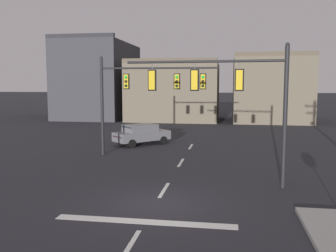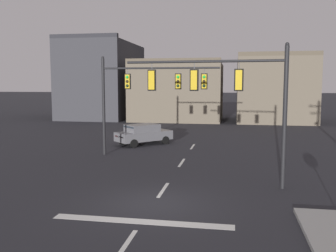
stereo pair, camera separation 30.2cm
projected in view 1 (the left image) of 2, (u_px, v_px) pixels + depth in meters
The scene contains 7 objects.
ground_plane at pixel (156, 204), 14.99m from camera, with size 400.00×400.00×0.00m, color #232328.
stop_bar_paint at pixel (145, 222), 13.03m from camera, with size 6.40×0.50×0.01m, color silver.
lane_centreline at pixel (164, 190), 16.95m from camera, with size 0.16×26.40×0.01m.
signal_mast_near_side at pixel (231, 91), 17.35m from camera, with size 7.53×0.72×6.59m.
signal_mast_far_side at pixel (142, 88), 24.57m from camera, with size 7.80×0.51×6.59m.
car_lot_nearside at pixel (141, 134), 29.57m from camera, with size 4.36×4.41×1.61m.
building_row at pixel (163, 86), 51.17m from camera, with size 32.79×13.92×10.98m.
Camera 1 is at (2.81, -14.29, 4.75)m, focal length 40.16 mm.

